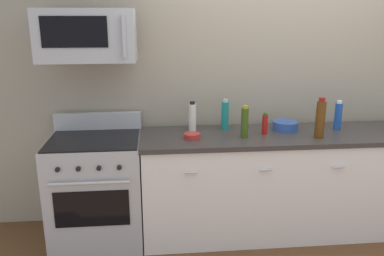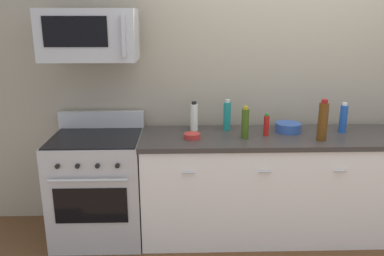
{
  "view_description": "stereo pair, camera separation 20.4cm",
  "coord_description": "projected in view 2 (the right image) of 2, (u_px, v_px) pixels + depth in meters",
  "views": [
    {
      "loc": [
        -1.16,
        -3.13,
        1.89
      ],
      "look_at": [
        -0.86,
        -0.05,
        1.01
      ],
      "focal_mm": 36.57,
      "sensor_mm": 36.0,
      "label": 1
    },
    {
      "loc": [
        -0.95,
        -3.14,
        1.89
      ],
      "look_at": [
        -0.86,
        -0.05,
        1.01
      ],
      "focal_mm": 36.57,
      "sensor_mm": 36.0,
      "label": 2
    }
  ],
  "objects": [
    {
      "name": "microwave",
      "position": [
        90.0,
        35.0,
        3.09
      ],
      "size": [
        0.74,
        0.44,
        0.4
      ],
      "color": "#B7BABF"
    },
    {
      "name": "back_wall",
      "position": [
        284.0,
        78.0,
        3.59
      ],
      "size": [
        5.68,
        0.1,
        2.7
      ],
      "primitive_type": "cube",
      "color": "#9E937F",
      "rests_on": "ground_plane"
    },
    {
      "name": "bottle_hot_sauce_red",
      "position": [
        266.0,
        125.0,
        3.29
      ],
      "size": [
        0.05,
        0.05,
        0.19
      ],
      "color": "#B21914",
      "rests_on": "countertop_slab"
    },
    {
      "name": "bottle_wine_amber",
      "position": [
        323.0,
        121.0,
        3.14
      ],
      "size": [
        0.08,
        0.08,
        0.34
      ],
      "color": "#59330F",
      "rests_on": "countertop_slab"
    },
    {
      "name": "ground_plane",
      "position": [
        286.0,
        231.0,
        3.57
      ],
      "size": [
        6.81,
        6.81,
        0.0
      ],
      "primitive_type": "plane",
      "color": "brown"
    },
    {
      "name": "bowl_red_small",
      "position": [
        192.0,
        136.0,
        3.23
      ],
      "size": [
        0.14,
        0.14,
        0.04
      ],
      "color": "#B72D28",
      "rests_on": "countertop_slab"
    },
    {
      "name": "bottle_vinegar_white",
      "position": [
        194.0,
        117.0,
        3.42
      ],
      "size": [
        0.07,
        0.07,
        0.26
      ],
      "color": "silver",
      "rests_on": "countertop_slab"
    },
    {
      "name": "bottle_soda_blue",
      "position": [
        343.0,
        118.0,
        3.37
      ],
      "size": [
        0.06,
        0.06,
        0.26
      ],
      "color": "#1E4CA5",
      "rests_on": "countertop_slab"
    },
    {
      "name": "counter_unit",
      "position": [
        289.0,
        185.0,
        3.44
      ],
      "size": [
        2.59,
        0.66,
        0.92
      ],
      "color": "white",
      "rests_on": "ground_plane"
    },
    {
      "name": "bowl_blue_mixing",
      "position": [
        288.0,
        127.0,
        3.4
      ],
      "size": [
        0.22,
        0.22,
        0.08
      ],
      "color": "#2D519E",
      "rests_on": "countertop_slab"
    },
    {
      "name": "bottle_olive_oil",
      "position": [
        245.0,
        123.0,
        3.19
      ],
      "size": [
        0.06,
        0.06,
        0.27
      ],
      "color": "#385114",
      "rests_on": "countertop_slab"
    },
    {
      "name": "bottle_sparkling_teal",
      "position": [
        227.0,
        116.0,
        3.43
      ],
      "size": [
        0.07,
        0.07,
        0.28
      ],
      "color": "#197F7A",
      "rests_on": "countertop_slab"
    },
    {
      "name": "range_oven",
      "position": [
        99.0,
        186.0,
        3.39
      ],
      "size": [
        0.76,
        0.69,
        1.07
      ],
      "color": "#B7BABF",
      "rests_on": "ground_plane"
    }
  ]
}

